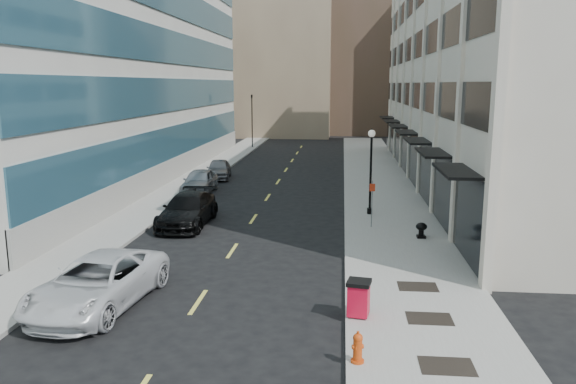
% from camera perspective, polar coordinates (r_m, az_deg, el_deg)
% --- Properties ---
extents(ground, '(160.00, 160.00, 0.00)m').
position_cam_1_polar(ground, '(17.98, -10.75, -13.30)').
color(ground, black).
rests_on(ground, ground).
extents(sidewalk_right, '(5.00, 80.00, 0.15)m').
position_cam_1_polar(sidewalk_right, '(36.53, 9.66, -0.65)').
color(sidewalk_right, gray).
rests_on(sidewalk_right, ground).
extents(sidewalk_left, '(3.00, 80.00, 0.15)m').
position_cam_1_polar(sidewalk_left, '(38.14, -11.81, -0.24)').
color(sidewalk_left, gray).
rests_on(sidewalk_left, ground).
extents(building_right, '(15.30, 46.50, 18.25)m').
position_cam_1_polar(building_right, '(44.42, 21.92, 12.34)').
color(building_right, beige).
rests_on(building_right, ground).
extents(building_left, '(16.14, 46.00, 20.00)m').
position_cam_1_polar(building_left, '(47.55, -20.95, 13.47)').
color(building_left, beige).
rests_on(building_left, ground).
extents(skyline_tan_near, '(14.00, 18.00, 28.00)m').
position_cam_1_polar(skyline_tan_near, '(84.43, -0.48, 15.50)').
color(skyline_tan_near, '#958062').
rests_on(skyline_tan_near, ground).
extents(skyline_brown, '(12.00, 16.00, 34.00)m').
position_cam_1_polar(skyline_brown, '(88.29, 7.93, 17.15)').
color(skyline_brown, '#4E3A2F').
rests_on(skyline_brown, ground).
extents(skyline_tan_far, '(12.00, 14.00, 22.00)m').
position_cam_1_polar(skyline_tan_far, '(95.64, -5.96, 13.11)').
color(skyline_tan_far, '#958062').
rests_on(skyline_tan_far, ground).
extents(skyline_stone, '(10.00, 14.00, 20.00)m').
position_cam_1_polar(skyline_stone, '(82.80, 15.07, 12.45)').
color(skyline_stone, beige).
rests_on(skyline_stone, ground).
extents(grate_near, '(1.40, 1.00, 0.01)m').
position_cam_1_polar(grate_near, '(15.72, 15.84, -16.65)').
color(grate_near, black).
rests_on(grate_near, sidewalk_right).
extents(grate_mid, '(1.40, 1.00, 0.01)m').
position_cam_1_polar(grate_mid, '(18.39, 14.17, -12.35)').
color(grate_mid, black).
rests_on(grate_mid, sidewalk_right).
extents(grate_far, '(1.40, 1.00, 0.01)m').
position_cam_1_polar(grate_far, '(20.97, 13.04, -9.34)').
color(grate_far, black).
rests_on(grate_far, sidewalk_right).
extents(road_centerline, '(0.15, 68.20, 0.01)m').
position_cam_1_polar(road_centerline, '(33.85, -2.75, -1.54)').
color(road_centerline, '#D8CC4C').
rests_on(road_centerline, ground).
extents(traffic_signal, '(0.66, 0.66, 6.98)m').
position_cam_1_polar(traffic_signal, '(64.55, -3.70, 9.51)').
color(traffic_signal, black).
rests_on(traffic_signal, ground).
extents(car_white_van, '(3.47, 6.32, 1.68)m').
position_cam_1_polar(car_white_van, '(19.88, -18.77, -8.71)').
color(car_white_van, silver).
rests_on(car_white_van, ground).
extents(car_black_pickup, '(2.33, 5.68, 1.65)m').
position_cam_1_polar(car_black_pickup, '(29.87, -10.14, -1.79)').
color(car_black_pickup, black).
rests_on(car_black_pickup, ground).
extents(car_silver_sedan, '(2.01, 4.80, 1.62)m').
position_cam_1_polar(car_silver_sedan, '(38.49, -8.99, 1.08)').
color(car_silver_sedan, '#9BA0A4').
rests_on(car_silver_sedan, ground).
extents(car_grey_sedan, '(2.35, 4.61, 1.50)m').
position_cam_1_polar(car_grey_sedan, '(44.26, -7.06, 2.33)').
color(car_grey_sedan, slate).
rests_on(car_grey_sedan, ground).
extents(fire_hydrant, '(0.35, 0.35, 0.86)m').
position_cam_1_polar(fire_hydrant, '(15.29, 7.09, -15.39)').
color(fire_hydrant, '#DB450F').
rests_on(fire_hydrant, sidewalk_right).
extents(trash_bin, '(0.83, 0.87, 1.16)m').
position_cam_1_polar(trash_bin, '(17.95, 7.19, -10.54)').
color(trash_bin, red).
rests_on(trash_bin, sidewalk_right).
extents(lamppost, '(0.40, 0.40, 4.81)m').
position_cam_1_polar(lamppost, '(31.29, 8.42, 2.84)').
color(lamppost, black).
rests_on(lamppost, sidewalk_right).
extents(sign_post, '(0.28, 0.06, 2.40)m').
position_cam_1_polar(sign_post, '(28.55, 8.53, -0.54)').
color(sign_post, slate).
rests_on(sign_post, sidewalk_right).
extents(urn_planter, '(0.53, 0.53, 0.73)m').
position_cam_1_polar(urn_planter, '(27.28, 13.39, -3.64)').
color(urn_planter, black).
rests_on(urn_planter, sidewalk_right).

